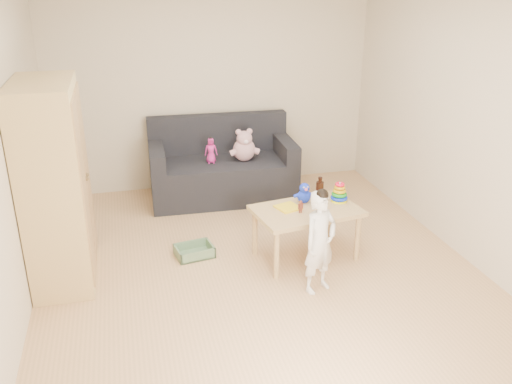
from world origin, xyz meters
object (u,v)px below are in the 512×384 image
object	(u,v)px
wardrobe	(55,185)
play_table	(306,233)
sofa	(223,179)
toddler	(320,244)

from	to	relation	value
wardrobe	play_table	bearing A→B (deg)	-5.62
sofa	play_table	bearing A→B (deg)	-72.00
wardrobe	toddler	size ratio (longest dim) A/B	1.99
sofa	toddler	world-z (taller)	toddler
wardrobe	toddler	xyz separation A→B (m)	(2.15, -0.80, -0.44)
wardrobe	sofa	distance (m)	2.38
play_table	toddler	size ratio (longest dim) A/B	1.09
wardrobe	play_table	world-z (taller)	wardrobe
play_table	toddler	bearing A→B (deg)	-97.88
wardrobe	play_table	xyz separation A→B (m)	(2.23, -0.22, -0.64)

